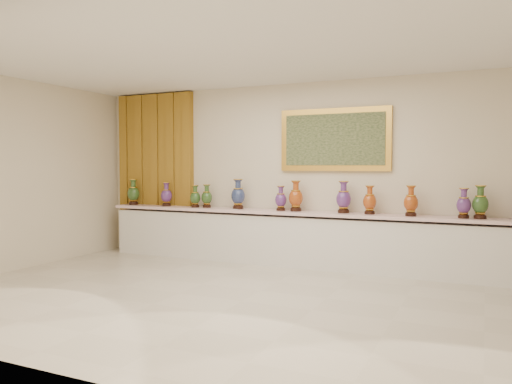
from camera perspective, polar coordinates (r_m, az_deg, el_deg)
ground at (r=6.17m, az=-1.63°, el=-12.37°), size 8.00×8.00×0.00m
room at (r=9.31m, az=-8.62°, el=2.68°), size 8.00×8.00×8.00m
counter at (r=8.13m, az=5.53°, el=-5.49°), size 7.28×0.48×0.90m
vase_0 at (r=9.69m, az=-13.84°, el=-0.15°), size 0.29×0.29×0.48m
vase_1 at (r=9.27m, az=-10.20°, el=-0.38°), size 0.24×0.24×0.44m
vase_2 at (r=8.90m, az=-6.96°, el=-0.62°), size 0.22×0.22×0.39m
vase_3 at (r=8.83m, az=-5.64°, el=-0.59°), size 0.22×0.22×0.41m
vase_4 at (r=8.52m, az=-2.06°, el=-0.40°), size 0.27×0.27×0.51m
vase_5 at (r=8.19m, az=2.85°, el=-0.86°), size 0.25×0.25×0.41m
vase_6 at (r=8.11m, az=4.58°, el=-0.63°), size 0.24×0.24×0.50m
vase_7 at (r=7.89m, az=9.98°, el=-0.76°), size 0.24×0.24×0.50m
vase_8 at (r=7.78m, az=12.87°, el=-1.04°), size 0.24×0.24×0.44m
vase_9 at (r=7.63m, az=17.29°, el=-1.14°), size 0.21×0.21×0.45m
vase_10 at (r=7.57m, az=22.65°, el=-1.35°), size 0.25×0.25×0.43m
vase_11 at (r=7.59m, az=24.26°, el=-1.23°), size 0.27×0.27×0.47m
label_card at (r=8.42m, az=-2.46°, el=-1.99°), size 0.10×0.06×0.00m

